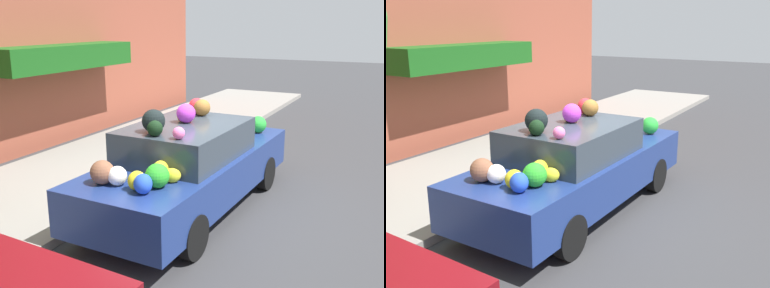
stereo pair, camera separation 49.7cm
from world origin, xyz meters
The scene contains 4 objects.
ground_plane centered at (0.00, 0.00, 0.00)m, with size 60.00×60.00×0.00m, color #38383A.
sidewalk_curb centered at (0.00, 2.70, 0.07)m, with size 24.00×3.20×0.14m.
fire_hydrant centered at (2.76, 1.65, 0.48)m, with size 0.20×0.20×0.70m.
art_car centered at (-0.06, 0.03, 0.77)m, with size 4.60×1.79×1.78m.
Camera 2 is at (-5.87, -3.46, 2.97)m, focal length 42.00 mm.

